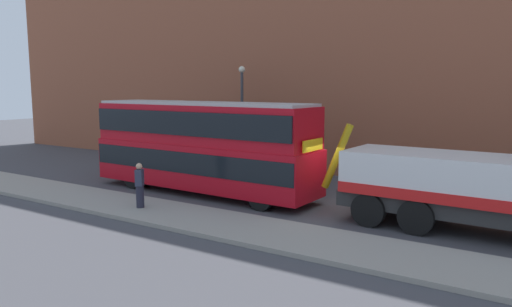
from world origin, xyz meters
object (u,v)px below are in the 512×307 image
recovery_tow_truck (499,183)px  double_decker_bus (202,143)px  pedestrian_onlooker (140,186)px  street_lamp (242,109)px

recovery_tow_truck → double_decker_bus: 11.87m
recovery_tow_truck → double_decker_bus: bearing=-178.3°
recovery_tow_truck → pedestrian_onlooker: (-11.83, -3.75, -0.77)m
double_decker_bus → street_lamp: (-1.63, 5.56, 1.24)m
recovery_tow_truck → double_decker_bus: double_decker_bus is taller
recovery_tow_truck → double_decker_bus: (-11.86, 0.01, 0.47)m
double_decker_bus → pedestrian_onlooker: bearing=-87.8°
recovery_tow_truck → street_lamp: (-13.49, 5.57, 1.71)m
pedestrian_onlooker → street_lamp: 9.79m
double_decker_bus → recovery_tow_truck: bearing=1.7°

